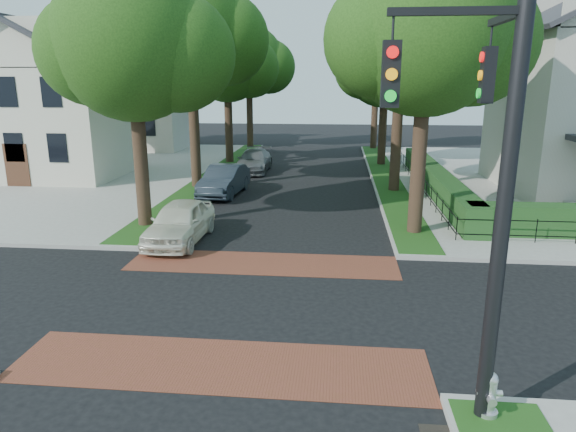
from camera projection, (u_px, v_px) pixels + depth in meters
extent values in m
plane|color=black|center=(246.00, 303.00, 14.16)|extent=(120.00, 120.00, 0.00)
cube|color=gray|center=(8.00, 171.00, 34.25)|extent=(30.00, 30.00, 0.15)
cube|color=brown|center=(263.00, 263.00, 17.23)|extent=(9.00, 2.20, 0.01)
cube|color=brown|center=(220.00, 365.00, 11.08)|extent=(9.00, 2.20, 0.01)
cube|color=#214112|center=(385.00, 176.00, 31.98)|extent=(1.60, 29.80, 0.02)
cube|color=#214112|center=(216.00, 173.00, 33.00)|extent=(1.60, 29.80, 0.02)
cylinder|color=black|center=(420.00, 139.00, 19.39)|extent=(0.56, 0.56, 7.35)
sphere|color=#1C3C10|center=(427.00, 30.00, 18.39)|extent=(6.20, 6.20, 6.20)
sphere|color=#1C3C10|center=(473.00, 42.00, 18.62)|extent=(4.65, 4.65, 4.65)
sphere|color=#1C3C10|center=(384.00, 39.00, 18.42)|extent=(4.34, 4.34, 4.34)
sphere|color=#1C3C10|center=(424.00, 20.00, 19.75)|extent=(4.03, 4.03, 4.03)
cylinder|color=black|center=(397.00, 119.00, 27.04)|extent=(0.56, 0.56, 7.70)
sphere|color=#1C3C10|center=(402.00, 37.00, 26.00)|extent=(6.60, 6.60, 6.60)
sphere|color=#1C3C10|center=(437.00, 46.00, 26.22)|extent=(4.95, 4.95, 4.95)
sphere|color=#1C3C10|center=(369.00, 43.00, 26.04)|extent=(4.62, 4.62, 4.62)
sphere|color=#1C3C10|center=(401.00, 30.00, 27.45)|extent=(4.29, 4.29, 4.29)
cylinder|color=black|center=(383.00, 117.00, 35.83)|extent=(0.56, 0.56, 6.65)
sphere|color=#1C3C10|center=(386.00, 65.00, 34.93)|extent=(5.80, 5.80, 5.80)
sphere|color=#1C3C10|center=(408.00, 71.00, 35.17)|extent=(4.35, 4.35, 4.35)
sphere|color=#1C3C10|center=(364.00, 69.00, 34.95)|extent=(4.06, 4.06, 4.06)
sphere|color=#1C3C10|center=(386.00, 58.00, 36.19)|extent=(3.77, 3.77, 3.77)
cylinder|color=black|center=(375.00, 108.00, 44.45)|extent=(0.56, 0.56, 7.00)
sphere|color=#1C3C10|center=(377.00, 63.00, 43.50)|extent=(6.00, 6.00, 6.00)
sphere|color=#1C3C10|center=(396.00, 68.00, 43.73)|extent=(4.50, 4.50, 4.50)
sphere|color=#1C3C10|center=(359.00, 67.00, 43.52)|extent=(4.20, 4.20, 4.20)
sphere|color=#1C3C10|center=(377.00, 58.00, 44.80)|extent=(3.90, 3.90, 3.90)
cylinder|color=black|center=(139.00, 140.00, 20.47)|extent=(0.56, 0.56, 7.00)
sphere|color=#1C3C10|center=(132.00, 43.00, 19.52)|extent=(6.00, 6.00, 6.00)
sphere|color=#1C3C10|center=(177.00, 54.00, 19.76)|extent=(4.50, 4.50, 4.50)
sphere|color=#1C3C10|center=(93.00, 51.00, 19.55)|extent=(4.20, 4.20, 4.20)
sphere|color=#1C3C10|center=(148.00, 32.00, 20.83)|extent=(3.90, 3.90, 3.90)
cylinder|color=black|center=(194.00, 114.00, 28.03)|extent=(0.56, 0.56, 8.05)
sphere|color=#1C3C10|center=(190.00, 32.00, 26.94)|extent=(6.40, 6.40, 6.40)
sphere|color=#1C3C10|center=(224.00, 40.00, 27.17)|extent=(4.80, 4.80, 4.80)
sphere|color=#1C3C10|center=(159.00, 38.00, 26.98)|extent=(4.48, 4.48, 4.48)
sphere|color=#1C3C10|center=(199.00, 25.00, 28.34)|extent=(4.16, 4.16, 4.16)
cylinder|color=black|center=(228.00, 114.00, 36.84)|extent=(0.56, 0.56, 6.86)
sphere|color=#1C3C10|center=(227.00, 62.00, 35.91)|extent=(5.60, 5.60, 5.60)
sphere|color=#1C3C10|center=(249.00, 68.00, 36.16)|extent=(4.20, 4.20, 4.20)
sphere|color=#1C3C10|center=(207.00, 66.00, 35.93)|extent=(3.92, 3.92, 3.92)
sphere|color=#1C3C10|center=(232.00, 55.00, 37.12)|extent=(3.64, 3.64, 3.64)
cylinder|color=black|center=(250.00, 106.00, 45.46)|extent=(0.56, 0.56, 7.14)
sphere|color=#1C3C10|center=(249.00, 62.00, 44.50)|extent=(6.20, 6.20, 6.20)
sphere|color=#1C3C10|center=(269.00, 67.00, 44.73)|extent=(4.65, 4.65, 4.65)
sphere|color=#1C3C10|center=(231.00, 65.00, 44.53)|extent=(4.34, 4.34, 4.34)
sphere|color=#1C3C10|center=(253.00, 57.00, 45.85)|extent=(4.03, 4.03, 4.03)
cube|color=#17451D|center=(436.00, 180.00, 27.67)|extent=(1.00, 18.00, 1.20)
cube|color=beige|center=(51.00, 122.00, 32.06)|extent=(9.00, 8.00, 6.50)
cube|color=brown|center=(71.00, 34.00, 28.97)|extent=(0.80, 0.80, 3.64)
cube|color=beige|center=(137.00, 110.00, 45.53)|extent=(9.00, 8.00, 6.50)
cube|color=brown|center=(156.00, 49.00, 42.43)|extent=(0.80, 0.80, 3.64)
cylinder|color=black|center=(505.00, 198.00, 8.19)|extent=(0.26, 0.26, 8.00)
cube|color=black|center=(456.00, 11.00, 7.56)|extent=(2.00, 0.12, 0.12)
cube|color=black|center=(507.00, 17.00, 8.33)|extent=(0.12, 1.80, 0.12)
cube|color=black|center=(391.00, 74.00, 7.88)|extent=(0.28, 0.22, 1.00)
cylinder|color=red|center=(393.00, 52.00, 7.67)|extent=(0.18, 0.05, 0.18)
cylinder|color=orange|center=(392.00, 74.00, 7.75)|extent=(0.18, 0.05, 0.18)
cylinder|color=#0CB226|center=(390.00, 96.00, 7.83)|extent=(0.18, 0.05, 0.18)
cube|color=black|center=(488.00, 75.00, 9.33)|extent=(0.22, 0.28, 1.00)
cylinder|color=red|center=(482.00, 57.00, 9.26)|extent=(0.05, 0.18, 0.18)
cylinder|color=orange|center=(480.00, 75.00, 9.35)|extent=(0.05, 0.18, 0.18)
cylinder|color=#0CB226|center=(479.00, 93.00, 9.43)|extent=(0.05, 0.18, 0.18)
imported|color=silver|center=(180.00, 222.00, 19.41)|extent=(1.94, 4.60, 1.55)
imported|color=#232B34|center=(224.00, 180.00, 27.37)|extent=(2.06, 4.91, 1.58)
imported|color=slate|center=(254.00, 161.00, 34.38)|extent=(2.05, 5.02, 1.46)
cylinder|color=silver|center=(487.00, 412.00, 9.19)|extent=(0.45, 0.45, 0.10)
cylinder|color=silver|center=(489.00, 395.00, 9.10)|extent=(0.30, 0.30, 0.61)
sphere|color=silver|center=(491.00, 379.00, 9.02)|extent=(0.26, 0.26, 0.26)
cylinder|color=silver|center=(491.00, 373.00, 8.99)|extent=(0.09, 0.09, 0.08)
cylinder|color=silver|center=(499.00, 393.00, 9.07)|extent=(0.15, 0.14, 0.11)
cylinder|color=silver|center=(480.00, 392.00, 9.10)|extent=(0.15, 0.14, 0.11)
cylinder|color=silver|center=(492.00, 401.00, 8.93)|extent=(0.19, 0.18, 0.15)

